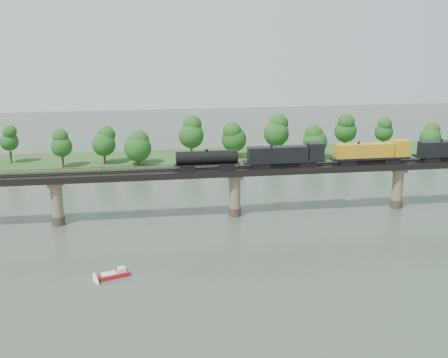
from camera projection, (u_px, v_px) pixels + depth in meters
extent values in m
plane|color=#354234|center=(262.00, 269.00, 102.84)|extent=(400.00, 400.00, 0.00)
cube|color=#29481C|center=(206.00, 158.00, 183.55)|extent=(300.00, 24.00, 1.60)
cylinder|color=#473A2D|center=(58.00, 220.00, 125.33)|extent=(3.00, 3.00, 2.00)
cylinder|color=#8A765A|center=(57.00, 201.00, 124.11)|extent=(2.60, 2.60, 9.00)
cube|color=#8A765A|center=(55.00, 184.00, 123.04)|extent=(3.20, 3.20, 1.00)
cylinder|color=#473A2D|center=(235.00, 211.00, 131.13)|extent=(3.00, 3.00, 2.00)
cylinder|color=#8A765A|center=(235.00, 193.00, 129.92)|extent=(2.60, 2.60, 9.00)
cube|color=#8A765A|center=(235.00, 176.00, 128.84)|extent=(3.20, 3.20, 1.00)
cylinder|color=#473A2D|center=(396.00, 203.00, 136.94)|extent=(3.00, 3.00, 2.00)
cylinder|color=#8A765A|center=(397.00, 186.00, 135.73)|extent=(2.60, 2.60, 9.00)
cube|color=#8A765A|center=(399.00, 170.00, 134.65)|extent=(3.20, 3.20, 1.00)
cube|color=black|center=(235.00, 171.00, 128.51)|extent=(220.00, 5.00, 1.50)
cube|color=black|center=(235.00, 169.00, 127.57)|extent=(220.00, 0.12, 0.16)
cube|color=black|center=(234.00, 167.00, 129.00)|extent=(220.00, 0.12, 0.16)
cube|color=black|center=(237.00, 168.00, 125.83)|extent=(220.00, 0.10, 0.10)
cube|color=black|center=(233.00, 163.00, 130.40)|extent=(220.00, 0.10, 0.10)
cube|color=black|center=(237.00, 169.00, 125.93)|extent=(0.08, 0.08, 0.70)
cube|color=black|center=(233.00, 164.00, 130.49)|extent=(0.08, 0.08, 0.70)
cylinder|color=#382619|center=(11.00, 157.00, 173.21)|extent=(0.70, 0.70, 3.71)
sphere|color=#144513|center=(9.00, 142.00, 171.88)|extent=(5.67, 5.67, 5.67)
sphere|color=#144513|center=(8.00, 132.00, 171.04)|extent=(4.25, 4.25, 4.25)
cylinder|color=#382619|center=(63.00, 162.00, 168.14)|extent=(0.70, 0.70, 3.51)
sphere|color=#144513|center=(62.00, 146.00, 166.88)|extent=(6.31, 6.31, 6.31)
sphere|color=#144513|center=(61.00, 137.00, 166.09)|extent=(4.73, 4.73, 4.73)
cylinder|color=#382619|center=(105.00, 159.00, 172.33)|extent=(0.70, 0.70, 3.34)
sphere|color=#144513|center=(104.00, 144.00, 171.13)|extent=(7.18, 7.18, 7.18)
sphere|color=#144513|center=(103.00, 135.00, 170.38)|extent=(5.39, 5.39, 5.39)
cylinder|color=#382619|center=(138.00, 160.00, 171.33)|extent=(0.70, 0.70, 2.83)
sphere|color=#144513|center=(138.00, 148.00, 170.31)|extent=(8.26, 8.26, 8.26)
sphere|color=#144513|center=(138.00, 141.00, 169.68)|extent=(6.19, 6.19, 6.19)
cylinder|color=#382619|center=(192.00, 152.00, 179.85)|extent=(0.70, 0.70, 3.96)
sphere|color=#144513|center=(191.00, 136.00, 178.43)|extent=(8.07, 8.07, 8.07)
sphere|color=#144513|center=(191.00, 125.00, 177.54)|extent=(6.05, 6.05, 6.05)
cylinder|color=#382619|center=(234.00, 153.00, 180.46)|extent=(0.70, 0.70, 3.27)
sphere|color=#144513|center=(234.00, 139.00, 179.29)|extent=(8.03, 8.03, 8.03)
sphere|color=#144513|center=(234.00, 131.00, 178.55)|extent=(6.02, 6.02, 6.02)
cylinder|color=#382619|center=(276.00, 149.00, 183.53)|extent=(0.70, 0.70, 3.92)
sphere|color=#144513|center=(276.00, 134.00, 182.12)|extent=(8.29, 8.29, 8.29)
sphere|color=#144513|center=(277.00, 124.00, 181.24)|extent=(6.21, 6.21, 6.21)
cylinder|color=#382619|center=(315.00, 154.00, 178.62)|extent=(0.70, 0.70, 3.02)
sphere|color=#144513|center=(315.00, 142.00, 177.53)|extent=(7.74, 7.74, 7.74)
sphere|color=#144513|center=(315.00, 134.00, 176.85)|extent=(5.80, 5.80, 5.80)
cylinder|color=#382619|center=(345.00, 146.00, 188.69)|extent=(0.70, 0.70, 3.80)
sphere|color=#144513|center=(345.00, 131.00, 187.33)|extent=(7.47, 7.47, 7.47)
sphere|color=#144513|center=(346.00, 122.00, 186.47)|extent=(5.60, 5.60, 5.60)
cylinder|color=#382619|center=(383.00, 145.00, 190.95)|extent=(0.70, 0.70, 3.38)
sphere|color=#144513|center=(384.00, 132.00, 189.73)|extent=(6.23, 6.23, 6.23)
sphere|color=#144513|center=(384.00, 124.00, 188.98)|extent=(4.67, 4.67, 4.67)
cylinder|color=#382619|center=(429.00, 148.00, 187.46)|extent=(0.70, 0.70, 2.77)
sphere|color=#144513|center=(430.00, 138.00, 186.46)|extent=(7.04, 7.04, 7.04)
sphere|color=#144513|center=(431.00, 131.00, 185.84)|extent=(5.28, 5.28, 5.28)
cube|color=black|center=(430.00, 158.00, 135.10)|extent=(3.98, 2.39, 1.10)
cube|color=black|center=(447.00, 148.00, 134.99)|extent=(13.94, 2.69, 3.19)
cube|color=black|center=(391.00, 160.00, 133.65)|extent=(3.98, 2.39, 1.10)
cube|color=black|center=(347.00, 161.00, 132.06)|extent=(3.98, 2.39, 1.10)
cube|color=black|center=(370.00, 158.00, 132.67)|extent=(18.92, 2.99, 0.50)
cube|color=#C68018|center=(364.00, 150.00, 131.96)|extent=(13.94, 2.69, 3.19)
cube|color=#C68018|center=(400.00, 148.00, 133.18)|extent=(3.58, 2.99, 3.78)
cylinder|color=black|center=(370.00, 160.00, 132.82)|extent=(5.97, 1.39, 1.39)
cube|color=black|center=(307.00, 163.00, 130.62)|extent=(3.98, 2.39, 1.10)
cube|color=black|center=(261.00, 165.00, 129.03)|extent=(3.98, 2.39, 1.10)
cube|color=black|center=(284.00, 161.00, 129.63)|extent=(18.92, 2.99, 0.50)
cube|color=black|center=(278.00, 153.00, 128.92)|extent=(13.94, 2.69, 3.19)
cube|color=black|center=(315.00, 151.00, 130.14)|extent=(3.58, 2.99, 3.78)
cylinder|color=black|center=(284.00, 163.00, 129.78)|extent=(5.97, 1.39, 1.39)
cube|color=black|center=(226.00, 166.00, 127.87)|extent=(3.48, 2.19, 1.10)
cube|color=black|center=(187.00, 168.00, 126.57)|extent=(3.48, 2.19, 1.10)
cube|color=black|center=(207.00, 164.00, 127.05)|extent=(14.94, 2.39, 0.30)
cylinder|color=black|center=(207.00, 157.00, 126.62)|extent=(13.94, 2.99, 2.99)
cylinder|color=black|center=(207.00, 150.00, 126.19)|extent=(0.70, 0.70, 0.50)
cube|color=#AE131A|center=(114.00, 275.00, 99.55)|extent=(5.77, 3.66, 0.76)
cube|color=white|center=(109.00, 274.00, 99.04)|extent=(3.00, 2.41, 0.27)
cube|color=white|center=(122.00, 269.00, 100.04)|extent=(1.66, 1.66, 0.76)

